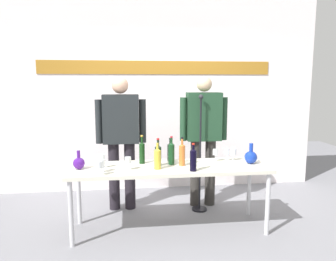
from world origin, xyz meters
TOP-DOWN VIEW (x-y plane):
  - ground_plane at (0.00, 0.00)m, footprint 10.00×10.00m
  - back_wall at (0.00, 1.53)m, footprint 5.05×0.11m
  - display_table at (0.00, 0.00)m, footprint 2.22×0.65m
  - decanter_blue_left at (-0.99, -0.00)m, footprint 0.13×0.13m
  - decanter_blue_right at (0.95, -0.00)m, footprint 0.15×0.15m
  - presenter_left at (-0.55, 0.68)m, footprint 0.65×0.22m
  - presenter_right at (0.55, 0.68)m, footprint 0.64×0.22m
  - wine_bottle_0 at (-0.30, 0.16)m, footprint 0.06×0.06m
  - wine_bottle_1 at (-0.13, 0.03)m, footprint 0.07×0.07m
  - wine_bottle_2 at (0.22, -0.23)m, footprint 0.07×0.07m
  - wine_bottle_3 at (0.04, 0.22)m, footprint 0.07×0.07m
  - wine_bottle_4 at (0.14, 0.01)m, footprint 0.07×0.07m
  - wine_bottle_5 at (0.03, 0.08)m, footprint 0.07×0.07m
  - wine_bottle_6 at (-0.15, -0.10)m, footprint 0.07×0.07m
  - wine_glass_left_0 at (-0.46, -0.10)m, footprint 0.07×0.07m
  - wine_glass_left_1 at (-0.74, -0.15)m, footprint 0.07×0.07m
  - wine_glass_left_2 at (-0.75, 0.02)m, footprint 0.06×0.06m
  - wine_glass_left_3 at (-0.75, -0.27)m, footprint 0.07×0.07m
  - wine_glass_right_0 at (0.79, 0.16)m, footprint 0.07×0.07m
  - wine_glass_right_1 at (0.57, 0.16)m, footprint 0.06×0.06m
  - wine_glass_right_2 at (0.71, 0.16)m, footprint 0.06×0.06m
  - microphone_stand at (0.46, 0.50)m, footprint 0.20×0.20m

SIDE VIEW (x-z plane):
  - ground_plane at x=0.00m, z-range 0.00..0.00m
  - microphone_stand at x=0.46m, z-range -0.25..1.27m
  - display_table at x=0.00m, z-range 0.31..1.06m
  - decanter_blue_left at x=-0.99m, z-range 0.71..0.92m
  - decanter_blue_right at x=0.95m, z-range 0.71..0.94m
  - wine_glass_left_1 at x=-0.74m, z-range 0.77..0.90m
  - wine_glass_left_0 at x=-0.46m, z-range 0.78..0.92m
  - wine_glass_left_3 at x=-0.75m, z-range 0.78..0.92m
  - wine_glass_left_2 at x=-0.75m, z-range 0.78..0.93m
  - wine_glass_right_1 at x=0.57m, z-range 0.78..0.93m
  - wine_glass_right_0 at x=0.79m, z-range 0.78..0.93m
  - wine_glass_right_2 at x=0.71m, z-range 0.78..0.93m
  - wine_bottle_3 at x=0.04m, z-range 0.73..1.01m
  - wine_bottle_6 at x=-0.15m, z-range 0.73..1.01m
  - wine_bottle_1 at x=-0.13m, z-range 0.72..1.03m
  - wine_bottle_2 at x=0.22m, z-range 0.73..1.03m
  - wine_bottle_4 at x=0.14m, z-range 0.72..1.04m
  - wine_bottle_5 at x=0.03m, z-range 0.72..1.05m
  - wine_bottle_0 at x=-0.30m, z-range 0.72..1.05m
  - presenter_left at x=-0.55m, z-range 0.14..1.89m
  - presenter_right at x=0.55m, z-range 0.14..1.89m
  - back_wall at x=0.00m, z-range 0.00..3.00m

